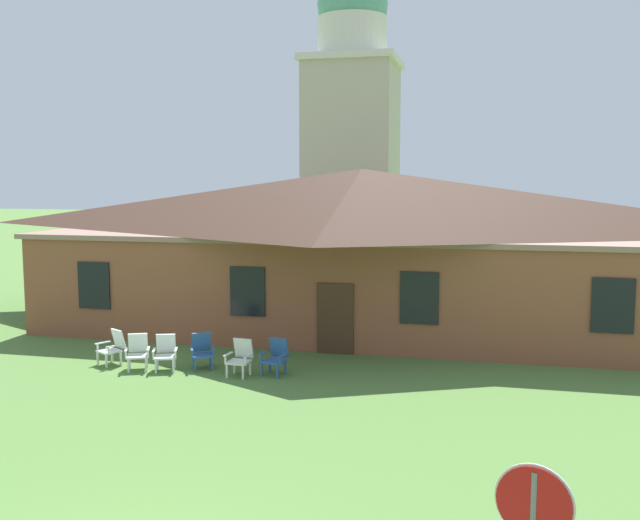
{
  "coord_description": "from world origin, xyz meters",
  "views": [
    {
      "loc": [
        4.45,
        -6.85,
        5.13
      ],
      "look_at": [
        0.85,
        8.15,
        3.36
      ],
      "focal_mm": 39.58,
      "sensor_mm": 36.0,
      "label": 1
    }
  ],
  "objects_px": {
    "lawn_chair_by_porch": "(113,346)",
    "lawn_chair_right_end": "(240,357)",
    "lawn_chair_left_end": "(165,352)",
    "lawn_chair_far_side": "(276,356)",
    "lawn_chair_near_door": "(138,351)",
    "lawn_chair_middle": "(202,350)"
  },
  "relations": [
    {
      "from": "lawn_chair_by_porch",
      "to": "lawn_chair_right_end",
      "type": "height_order",
      "value": "same"
    },
    {
      "from": "lawn_chair_by_porch",
      "to": "lawn_chair_far_side",
      "type": "relative_size",
      "value": 1.0
    },
    {
      "from": "lawn_chair_near_door",
      "to": "lawn_chair_middle",
      "type": "xyz_separation_m",
      "value": [
        1.66,
        0.49,
        0.0
      ]
    },
    {
      "from": "lawn_chair_left_end",
      "to": "lawn_chair_far_side",
      "type": "distance_m",
      "value": 3.05
    },
    {
      "from": "lawn_chair_near_door",
      "to": "lawn_chair_left_end",
      "type": "relative_size",
      "value": 1.0
    },
    {
      "from": "lawn_chair_middle",
      "to": "lawn_chair_right_end",
      "type": "height_order",
      "value": "same"
    },
    {
      "from": "lawn_chair_near_door",
      "to": "lawn_chair_left_end",
      "type": "bearing_deg",
      "value": 7.68
    },
    {
      "from": "lawn_chair_near_door",
      "to": "lawn_chair_far_side",
      "type": "bearing_deg",
      "value": 5.27
    },
    {
      "from": "lawn_chair_far_side",
      "to": "lawn_chair_near_door",
      "type": "bearing_deg",
      "value": -174.73
    },
    {
      "from": "lawn_chair_middle",
      "to": "lawn_chair_far_side",
      "type": "bearing_deg",
      "value": -3.66
    },
    {
      "from": "lawn_chair_by_porch",
      "to": "lawn_chair_left_end",
      "type": "height_order",
      "value": "same"
    },
    {
      "from": "lawn_chair_far_side",
      "to": "lawn_chair_middle",
      "type": "bearing_deg",
      "value": 176.34
    },
    {
      "from": "lawn_chair_near_door",
      "to": "lawn_chair_far_side",
      "type": "xyz_separation_m",
      "value": [
        3.81,
        0.35,
        0.0
      ]
    },
    {
      "from": "lawn_chair_near_door",
      "to": "lawn_chair_middle",
      "type": "bearing_deg",
      "value": 16.33
    },
    {
      "from": "lawn_chair_near_door",
      "to": "lawn_chair_right_end",
      "type": "height_order",
      "value": "same"
    },
    {
      "from": "lawn_chair_middle",
      "to": "lawn_chair_right_end",
      "type": "bearing_deg",
      "value": -18.63
    },
    {
      "from": "lawn_chair_middle",
      "to": "lawn_chair_near_door",
      "type": "bearing_deg",
      "value": -163.67
    },
    {
      "from": "lawn_chair_near_door",
      "to": "lawn_chair_middle",
      "type": "relative_size",
      "value": 1.0
    },
    {
      "from": "lawn_chair_middle",
      "to": "lawn_chair_right_end",
      "type": "distance_m",
      "value": 1.33
    },
    {
      "from": "lawn_chair_near_door",
      "to": "lawn_chair_right_end",
      "type": "relative_size",
      "value": 1.0
    },
    {
      "from": "lawn_chair_right_end",
      "to": "lawn_chair_left_end",
      "type": "bearing_deg",
      "value": 178.91
    },
    {
      "from": "lawn_chair_near_door",
      "to": "lawn_chair_by_porch",
      "type": "bearing_deg",
      "value": 161.13
    }
  ]
}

